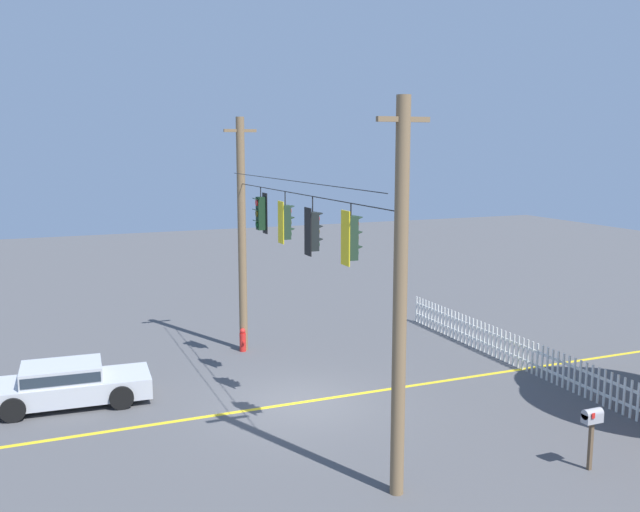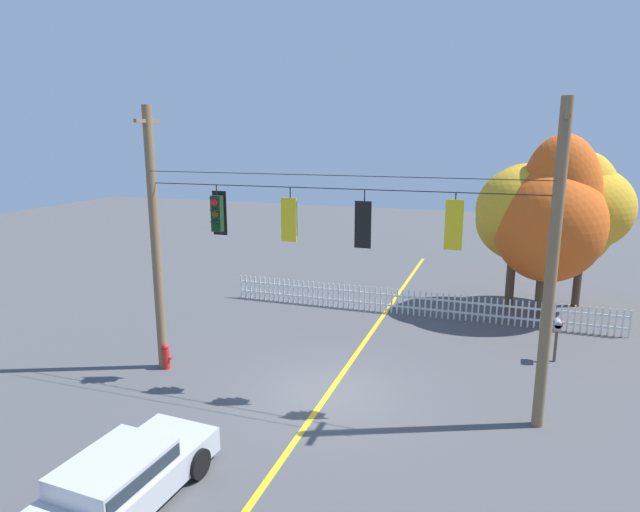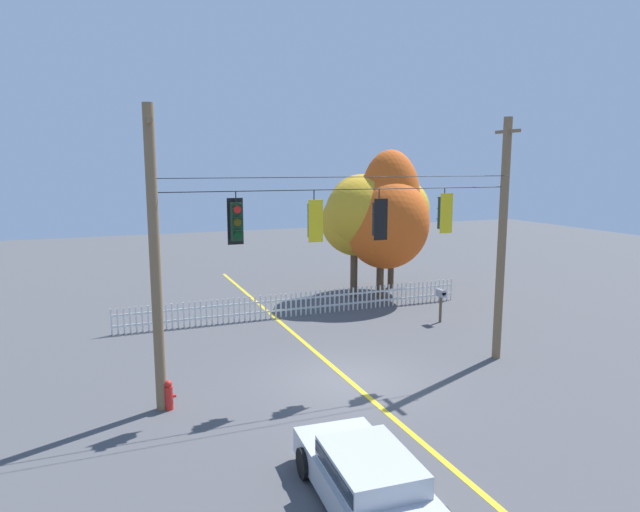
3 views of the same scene
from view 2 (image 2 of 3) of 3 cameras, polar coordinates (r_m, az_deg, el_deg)
ground at (r=15.73m, az=0.98°, el=-14.13°), size 80.00×80.00×0.00m
lane_centerline_stripe at (r=15.73m, az=0.98°, el=-14.12°), size 0.16×36.00×0.01m
signal_support_span at (r=14.38m, az=1.04°, el=0.38°), size 11.17×1.10×7.91m
traffic_signal_northbound_secondary at (r=15.56m, az=-10.70°, el=4.41°), size 0.43×0.38×1.43m
traffic_signal_southbound_primary at (r=14.60m, az=-3.13°, el=3.90°), size 0.43×0.38×1.44m
traffic_signal_northbound_primary at (r=13.97m, az=4.65°, el=3.38°), size 0.43×0.38×1.49m
traffic_signal_eastbound_side at (r=13.59m, az=13.93°, el=3.27°), size 0.43×0.38×1.38m
white_picket_fence at (r=22.10m, az=9.85°, el=-4.89°), size 15.41×0.06×1.03m
autumn_maple_near_fence at (r=23.30m, az=20.69°, el=4.35°), size 3.86×4.10×6.00m
autumn_maple_mid at (r=22.61m, az=23.07°, el=3.87°), size 4.14×3.90×7.16m
autumn_oak_far_east at (r=24.53m, az=25.88°, el=4.48°), size 3.86×3.70×6.46m
parked_car at (r=11.87m, az=-20.30°, el=-21.23°), size 2.04×4.40×1.15m
fire_hydrant at (r=17.68m, az=-15.86°, el=-10.11°), size 0.38×0.22×0.81m
roadside_mailbox at (r=18.82m, az=23.65°, el=-6.92°), size 0.25×0.44×1.39m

